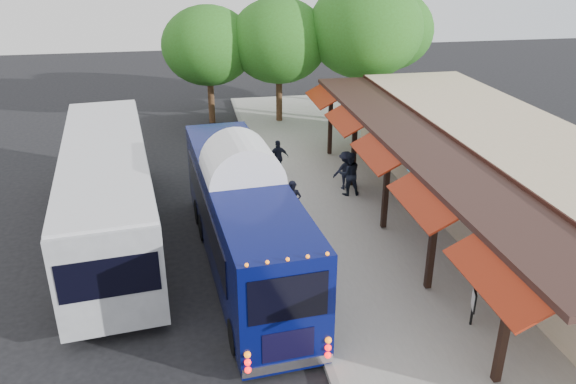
{
  "coord_description": "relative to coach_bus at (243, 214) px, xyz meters",
  "views": [
    {
      "loc": [
        -2.89,
        -13.29,
        9.63
      ],
      "look_at": [
        0.28,
        4.19,
        1.8
      ],
      "focal_mm": 35.0,
      "sensor_mm": 36.0,
      "label": 1
    }
  ],
  "objects": [
    {
      "name": "curb",
      "position": [
        1.5,
        1.44,
        -1.8
      ],
      "size": [
        0.2,
        40.0,
        0.16
      ],
      "primitive_type": "cube",
      "color": "gray",
      "rests_on": "ground"
    },
    {
      "name": "station_shelter",
      "position": [
        9.83,
        1.44,
        -0.03
      ],
      "size": [
        8.15,
        20.0,
        3.6
      ],
      "color": "tan",
      "rests_on": "ground"
    },
    {
      "name": "sidewalk",
      "position": [
        6.45,
        1.44,
        -1.8
      ],
      "size": [
        10.0,
        40.0,
        0.15
      ],
      "primitive_type": "cube",
      "color": "#9E9B93",
      "rests_on": "ground"
    },
    {
      "name": "sign_board",
      "position": [
        5.7,
        -4.4,
        -0.99
      ],
      "size": [
        0.21,
        0.48,
        1.08
      ],
      "rotation": [
        0.0,
        0.0,
        -0.36
      ],
      "color": "black",
      "rests_on": "sidewalk"
    },
    {
      "name": "tree_left",
      "position": [
        3.78,
        15.79,
        2.86
      ],
      "size": [
        5.55,
        5.55,
        7.1
      ],
      "color": "#382314",
      "rests_on": "ground"
    },
    {
      "name": "ped_b",
      "position": [
        4.83,
        4.63,
        -0.8
      ],
      "size": [
        0.92,
        0.73,
        1.85
      ],
      "primitive_type": "imported",
      "rotation": [
        0.0,
        0.0,
        3.11
      ],
      "color": "black",
      "rests_on": "sidewalk"
    },
    {
      "name": "city_bus",
      "position": [
        -4.41,
        2.86,
        0.01
      ],
      "size": [
        4.17,
        12.9,
        3.41
      ],
      "rotation": [
        0.0,
        0.0,
        0.11
      ],
      "color": "gray",
      "rests_on": "ground"
    },
    {
      "name": "ped_d",
      "position": [
        4.85,
        5.26,
        -0.9
      ],
      "size": [
        1.14,
        0.75,
        1.66
      ],
      "primitive_type": "imported",
      "rotation": [
        0.0,
        0.0,
        3.28
      ],
      "color": "black",
      "rests_on": "sidewalk"
    },
    {
      "name": "ground",
      "position": [
        1.45,
        -2.56,
        -1.87
      ],
      "size": [
        90.0,
        90.0,
        0.0
      ],
      "primitive_type": "plane",
      "color": "black",
      "rests_on": "ground"
    },
    {
      "name": "tree_right",
      "position": [
        10.78,
        17.79,
        3.01
      ],
      "size": [
        5.72,
        5.72,
        7.32
      ],
      "color": "#382314",
      "rests_on": "ground"
    },
    {
      "name": "ped_a",
      "position": [
        2.05,
        2.37,
        -0.87
      ],
      "size": [
        0.69,
        0.53,
        1.71
      ],
      "primitive_type": "imported",
      "rotation": [
        0.0,
        0.0,
        -0.21
      ],
      "color": "black",
      "rests_on": "sidewalk"
    },
    {
      "name": "coach_bus",
      "position": [
        0.0,
        0.0,
        0.0
      ],
      "size": [
        3.23,
        11.05,
        3.49
      ],
      "rotation": [
        0.0,
        0.0,
        0.09
      ],
      "color": "#060D50",
      "rests_on": "ground"
    },
    {
      "name": "tree_mid",
      "position": [
        8.42,
        14.64,
        3.53
      ],
      "size": [
        6.33,
        6.33,
        8.1
      ],
      "color": "#382314",
      "rests_on": "ground"
    },
    {
      "name": "ped_c",
      "position": [
        2.33,
        7.35,
        -0.92
      ],
      "size": [
        0.97,
        0.48,
        1.6
      ],
      "primitive_type": "imported",
      "rotation": [
        0.0,
        0.0,
        3.24
      ],
      "color": "black",
      "rests_on": "sidewalk"
    },
    {
      "name": "tree_far",
      "position": [
        -0.11,
        16.57,
        2.58
      ],
      "size": [
        5.22,
        5.22,
        6.69
      ],
      "color": "#382314",
      "rests_on": "ground"
    }
  ]
}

